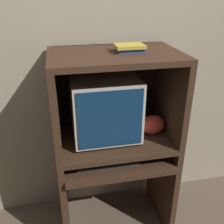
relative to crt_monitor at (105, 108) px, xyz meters
The scene contains 9 objects.
wall_back 0.42m from the crt_monitor, 78.45° to the left, with size 6.00×0.06×2.60m.
desk_base 0.62m from the crt_monitor, 36.64° to the right, with size 0.82×0.57×0.68m.
desk_monitor_shelf 0.26m from the crt_monitor, 14.95° to the right, with size 0.82×0.54×0.12m.
hutch_upper 0.18m from the crt_monitor, 11.56° to the left, with size 0.82×0.54×0.60m.
crt_monitor is the anchor object (origin of this frame).
keyboard 0.37m from the crt_monitor, 96.34° to the right, with size 0.42×0.14×0.03m.
mouse 0.44m from the crt_monitor, 31.23° to the right, with size 0.07×0.05×0.03m.
snack_bag 0.37m from the crt_monitor, ahead, with size 0.17×0.13×0.14m.
book_stack 0.43m from the crt_monitor, ahead, with size 0.18×0.14×0.05m.
Camera 1 is at (-0.34, -1.29, 1.77)m, focal length 42.00 mm.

